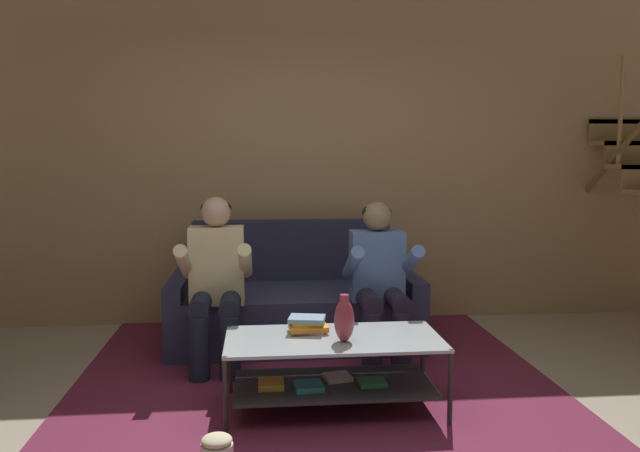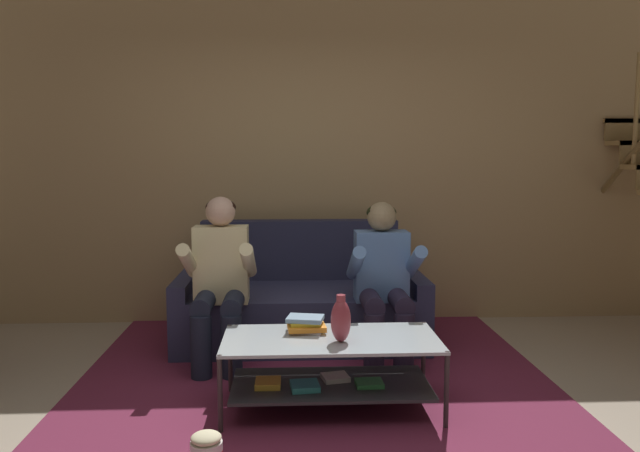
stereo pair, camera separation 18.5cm
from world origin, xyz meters
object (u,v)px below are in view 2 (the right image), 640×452
at_px(vase, 341,320).
at_px(book_stack, 306,324).
at_px(person_seated_right, 384,276).
at_px(coffee_table, 329,363).
at_px(person_seated_left, 220,275).
at_px(couch, 301,304).

xyz_separation_m(vase, book_stack, (-0.19, 0.20, -0.08)).
xyz_separation_m(person_seated_right, coffee_table, (-0.44, -0.81, -0.34)).
height_order(person_seated_left, person_seated_right, person_seated_left).
relative_size(person_seated_right, book_stack, 4.71).
height_order(person_seated_left, vase, person_seated_left).
height_order(vase, book_stack, vase).
relative_size(coffee_table, book_stack, 5.12).
distance_m(couch, vase, 1.52).
xyz_separation_m(coffee_table, vase, (0.06, -0.08, 0.27)).
height_order(person_seated_left, book_stack, person_seated_left).
bearing_deg(coffee_table, person_seated_right, 61.76).
distance_m(coffee_table, book_stack, 0.26).
relative_size(person_seated_left, book_stack, 4.89).
height_order(person_seated_left, coffee_table, person_seated_left).
distance_m(person_seated_left, person_seated_right, 1.15).
distance_m(person_seated_right, vase, 0.97).
relative_size(person_seated_left, vase, 4.39).
bearing_deg(person_seated_right, person_seated_left, 179.80).
relative_size(coffee_table, vase, 4.60).
bearing_deg(vase, person_seated_left, 130.61).
xyz_separation_m(person_seated_right, vase, (-0.38, -0.89, -0.07)).
height_order(coffee_table, book_stack, book_stack).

